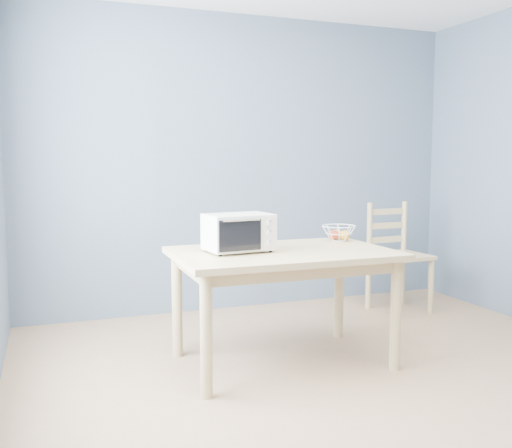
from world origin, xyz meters
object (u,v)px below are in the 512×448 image
object	(u,v)px
dining_table	(283,266)
dining_chair	(396,258)
fruit_basket	(338,233)
toaster_oven	(236,232)

from	to	relation	value
dining_table	dining_chair	xyz separation A→B (m)	(1.48, 0.89, -0.18)
dining_table	fruit_basket	bearing A→B (deg)	25.92
fruit_basket	dining_chair	distance (m)	1.16
dining_table	dining_chair	size ratio (longest dim) A/B	1.46
fruit_basket	dining_chair	xyz separation A→B (m)	(0.93, 0.62, -0.34)
toaster_oven	fruit_basket	size ratio (longest dim) A/B	1.42
dining_table	toaster_oven	size ratio (longest dim) A/B	3.17
toaster_oven	dining_table	bearing A→B (deg)	-14.58
toaster_oven	dining_chair	bearing A→B (deg)	19.00
toaster_oven	fruit_basket	xyz separation A→B (m)	(0.85, 0.22, -0.07)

